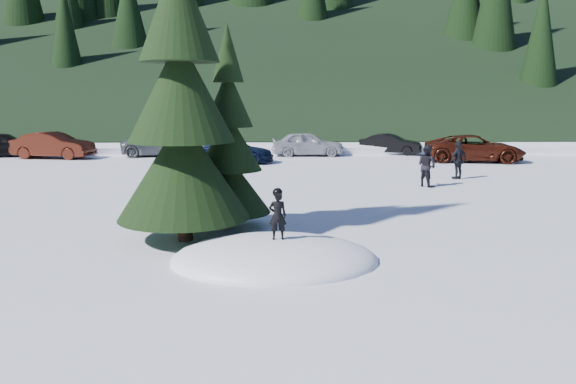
{
  "coord_description": "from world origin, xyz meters",
  "views": [
    {
      "loc": [
        0.02,
        -11.67,
        3.48
      ],
      "look_at": [
        0.34,
        2.32,
        1.1
      ],
      "focal_mm": 35.0,
      "sensor_mm": 36.0,
      "label": 1
    }
  ],
  "objects_px": {
    "car_5": "(391,144)",
    "spruce_tall": "(181,104)",
    "car_2": "(161,145)",
    "car_0": "(2,144)",
    "car_3": "(232,150)",
    "child_skier": "(278,216)",
    "spruce_short": "(229,149)",
    "car_6": "(474,148)",
    "adult_0": "(427,166)",
    "adult_1": "(458,160)",
    "car_1": "(53,145)",
    "car_4": "(307,144)"
  },
  "relations": [
    {
      "from": "car_5",
      "to": "spruce_tall",
      "type": "bearing_deg",
      "value": 174.88
    },
    {
      "from": "car_5",
      "to": "child_skier",
      "type": "bearing_deg",
      "value": -178.23
    },
    {
      "from": "spruce_short",
      "to": "car_6",
      "type": "relative_size",
      "value": 1.03
    },
    {
      "from": "car_1",
      "to": "car_3",
      "type": "relative_size",
      "value": 1.01
    },
    {
      "from": "spruce_short",
      "to": "car_1",
      "type": "xyz_separation_m",
      "value": [
        -11.42,
        17.37,
        -1.35
      ]
    },
    {
      "from": "car_1",
      "to": "car_5",
      "type": "distance_m",
      "value": 19.79
    },
    {
      "from": "car_2",
      "to": "car_5",
      "type": "distance_m",
      "value": 13.85
    },
    {
      "from": "spruce_short",
      "to": "adult_0",
      "type": "xyz_separation_m",
      "value": [
        7.14,
        6.75,
        -1.28
      ]
    },
    {
      "from": "car_4",
      "to": "car_6",
      "type": "bearing_deg",
      "value": -109.73
    },
    {
      "from": "car_0",
      "to": "car_4",
      "type": "xyz_separation_m",
      "value": [
        17.93,
        0.04,
        -0.0
      ]
    },
    {
      "from": "adult_0",
      "to": "car_4",
      "type": "distance_m",
      "value": 12.35
    },
    {
      "from": "child_skier",
      "to": "car_6",
      "type": "distance_m",
      "value": 21.33
    },
    {
      "from": "child_skier",
      "to": "car_4",
      "type": "bearing_deg",
      "value": -99.31
    },
    {
      "from": "car_5",
      "to": "car_2",
      "type": "bearing_deg",
      "value": 111.54
    },
    {
      "from": "car_6",
      "to": "car_2",
      "type": "bearing_deg",
      "value": 87.37
    },
    {
      "from": "car_2",
      "to": "car_3",
      "type": "xyz_separation_m",
      "value": [
        4.46,
        -3.63,
        0.0
      ]
    },
    {
      "from": "adult_0",
      "to": "car_2",
      "type": "xyz_separation_m",
      "value": [
        -12.7,
        11.91,
        -0.18
      ]
    },
    {
      "from": "car_4",
      "to": "car_5",
      "type": "height_order",
      "value": "car_4"
    },
    {
      "from": "spruce_tall",
      "to": "adult_0",
      "type": "distance_m",
      "value": 11.79
    },
    {
      "from": "car_3",
      "to": "adult_0",
      "type": "bearing_deg",
      "value": -123.74
    },
    {
      "from": "adult_1",
      "to": "adult_0",
      "type": "bearing_deg",
      "value": 15.37
    },
    {
      "from": "spruce_short",
      "to": "car_0",
      "type": "distance_m",
      "value": 23.64
    },
    {
      "from": "adult_1",
      "to": "car_1",
      "type": "height_order",
      "value": "adult_1"
    },
    {
      "from": "car_1",
      "to": "car_0",
      "type": "bearing_deg",
      "value": 82.87
    },
    {
      "from": "spruce_tall",
      "to": "car_3",
      "type": "distance_m",
      "value": 16.65
    },
    {
      "from": "spruce_short",
      "to": "car_5",
      "type": "distance_m",
      "value": 21.01
    },
    {
      "from": "adult_1",
      "to": "car_0",
      "type": "height_order",
      "value": "adult_1"
    },
    {
      "from": "car_1",
      "to": "car_2",
      "type": "height_order",
      "value": "car_1"
    },
    {
      "from": "spruce_short",
      "to": "adult_0",
      "type": "height_order",
      "value": "spruce_short"
    },
    {
      "from": "spruce_short",
      "to": "adult_0",
      "type": "bearing_deg",
      "value": 43.39
    },
    {
      "from": "spruce_tall",
      "to": "car_4",
      "type": "distance_m",
      "value": 20.43
    },
    {
      "from": "adult_0",
      "to": "spruce_tall",
      "type": "bearing_deg",
      "value": 100.22
    },
    {
      "from": "car_5",
      "to": "car_3",
      "type": "bearing_deg",
      "value": 133.3
    },
    {
      "from": "spruce_short",
      "to": "car_2",
      "type": "height_order",
      "value": "spruce_short"
    },
    {
      "from": "car_6",
      "to": "spruce_short",
      "type": "bearing_deg",
      "value": 150.22
    },
    {
      "from": "adult_0",
      "to": "car_5",
      "type": "distance_m",
      "value": 12.56
    },
    {
      "from": "child_skier",
      "to": "car_6",
      "type": "bearing_deg",
      "value": -124.61
    },
    {
      "from": "car_2",
      "to": "car_6",
      "type": "bearing_deg",
      "value": -110.79
    },
    {
      "from": "spruce_tall",
      "to": "adult_1",
      "type": "xyz_separation_m",
      "value": [
        10.04,
        10.16,
        -2.51
      ]
    },
    {
      "from": "car_2",
      "to": "car_6",
      "type": "distance_m",
      "value": 17.91
    },
    {
      "from": "child_skier",
      "to": "adult_0",
      "type": "distance_m",
      "value": 11.59
    },
    {
      "from": "adult_1",
      "to": "car_0",
      "type": "xyz_separation_m",
      "value": [
        -23.83,
        9.64,
        -0.08
      ]
    },
    {
      "from": "spruce_tall",
      "to": "car_3",
      "type": "bearing_deg",
      "value": 90.36
    },
    {
      "from": "car_0",
      "to": "car_3",
      "type": "bearing_deg",
      "value": -113.41
    },
    {
      "from": "car_0",
      "to": "car_4",
      "type": "distance_m",
      "value": 17.93
    },
    {
      "from": "child_skier",
      "to": "car_0",
      "type": "relative_size",
      "value": 0.24
    },
    {
      "from": "adult_1",
      "to": "car_6",
      "type": "relative_size",
      "value": 0.31
    },
    {
      "from": "adult_1",
      "to": "car_1",
      "type": "xyz_separation_m",
      "value": [
        -20.46,
        8.61,
        -0.06
      ]
    },
    {
      "from": "spruce_tall",
      "to": "spruce_short",
      "type": "bearing_deg",
      "value": 54.46
    },
    {
      "from": "car_6",
      "to": "spruce_tall",
      "type": "bearing_deg",
      "value": 150.45
    }
  ]
}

